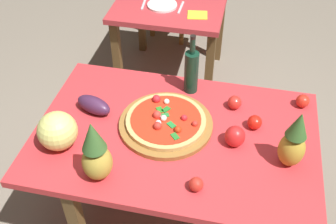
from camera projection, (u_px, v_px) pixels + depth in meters
ground_plane at (174, 218)px, 2.48m from camera, size 10.00×10.00×0.00m
display_table at (175, 145)px, 2.03m from camera, size 1.39×0.91×0.75m
background_table at (172, 11)px, 3.12m from camera, size 0.82×0.88×0.75m
pizza_board at (166, 124)px, 2.00m from camera, size 0.47×0.47×0.02m
pizza at (166, 120)px, 1.98m from camera, size 0.40×0.40×0.06m
wine_bottle at (191, 71)px, 2.13m from camera, size 0.08×0.08×0.35m
pineapple_left at (96, 154)px, 1.68m from camera, size 0.13×0.13×0.32m
pineapple_right at (294, 142)px, 1.74m from camera, size 0.12×0.12×0.31m
melon at (58, 131)px, 1.85m from camera, size 0.19×0.19×0.19m
bell_pepper at (235, 136)px, 1.89m from camera, size 0.10×0.10×0.11m
eggplant at (94, 105)px, 2.06m from camera, size 0.22×0.15×0.09m
tomato_by_bottle at (235, 102)px, 2.09m from camera, size 0.07×0.07×0.07m
tomato_near_board at (303, 101)px, 2.10m from camera, size 0.07×0.07×0.07m
tomato_at_corner at (255, 122)px, 1.98m from camera, size 0.07×0.07×0.07m
tomato_beside_pepper at (196, 184)px, 1.70m from camera, size 0.06×0.06×0.06m
dinner_plate at (162, 5)px, 2.93m from camera, size 0.22×0.22×0.02m
fork_utensil at (144, 4)px, 2.96m from camera, size 0.03×0.18×0.01m
knife_utensil at (181, 7)px, 2.91m from camera, size 0.02×0.18×0.01m
napkin_folded at (197, 15)px, 2.83m from camera, size 0.16×0.14×0.01m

